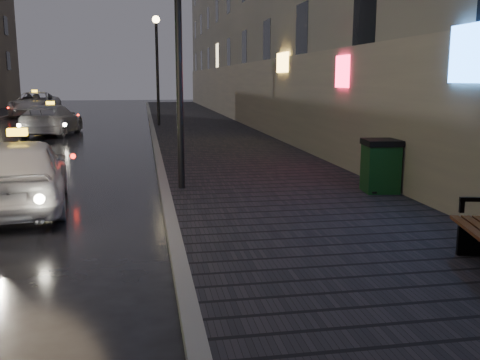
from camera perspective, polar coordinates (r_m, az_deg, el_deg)
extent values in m
plane|color=black|center=(5.74, -21.03, -14.84)|extent=(120.00, 120.00, 0.00)
cube|color=black|center=(26.35, -4.09, 5.59)|extent=(4.60, 58.00, 0.15)
cube|color=slate|center=(26.20, -9.34, 5.45)|extent=(0.20, 58.00, 0.15)
cube|color=#605B54|center=(30.96, 1.11, 18.29)|extent=(1.80, 50.00, 13.00)
cylinder|color=black|center=(11.12, -6.51, 11.88)|extent=(0.14, 0.14, 5.00)
cylinder|color=black|center=(27.11, -8.79, 11.09)|extent=(0.14, 0.14, 5.00)
sphere|color=#FFD88C|center=(27.25, -8.95, 16.56)|extent=(0.36, 0.36, 0.36)
cube|color=black|center=(7.62, 24.15, -5.77)|extent=(0.55, 0.19, 0.44)
cube|color=black|center=(7.48, 24.07, -1.90)|extent=(0.46, 0.16, 0.05)
cube|color=#0E3312|center=(11.19, 14.75, 1.18)|extent=(0.73, 0.73, 0.95)
cube|color=black|center=(11.12, 14.88, 3.90)|extent=(0.78, 0.78, 0.12)
imported|color=silver|center=(10.78, -22.39, 0.72)|extent=(2.11, 4.22, 1.38)
imported|color=#BCBCC3|center=(25.01, -19.48, 6.09)|extent=(2.42, 4.76, 1.32)
imported|color=silver|center=(38.27, -20.98, 7.58)|extent=(2.64, 5.70, 1.58)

